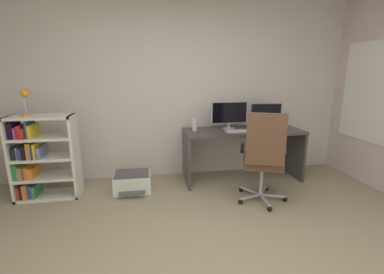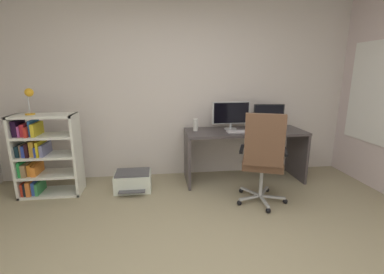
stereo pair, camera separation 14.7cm
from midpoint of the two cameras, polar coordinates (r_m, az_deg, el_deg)
The scene contains 11 objects.
wall_back at distance 4.03m, azimuth -4.41°, elevation 10.68°, with size 5.22×0.10×2.71m, color silver.
desk at distance 3.95m, azimuth 9.72°, elevation -1.14°, with size 1.70×0.64×0.75m.
monitor_main at distance 3.91m, azimuth 6.93°, elevation 5.05°, with size 0.56×0.18×0.40m.
monitor_secondary at distance 4.11m, azimuth 14.62°, elevation 4.88°, with size 0.44×0.18×0.36m.
keyboard at distance 3.77m, azimuth 8.71°, elevation 1.26°, with size 0.34×0.13×0.02m, color silver.
computer_mouse at distance 3.84m, azimuth 11.91°, elevation 1.47°, with size 0.06×0.10×0.03m, color black.
desktop_speaker at distance 3.77m, azimuth -0.60°, elevation 2.61°, with size 0.07×0.07×0.17m, color silver.
office_chair at distance 3.21m, azimuth 13.86°, elevation -3.80°, with size 0.63×0.66×1.14m.
bookshelf at distance 3.88m, azimuth -31.02°, elevation -3.82°, with size 0.75×0.35×1.06m.
desk_lamp at distance 3.77m, azimuth -33.15°, elevation 7.22°, with size 0.13×0.11×0.32m.
printer at distance 3.72m, azimuth -13.79°, elevation -9.38°, with size 0.48×0.44×0.26m.
Camera 1 is at (-0.46, -1.66, 1.56)m, focal length 24.84 mm.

